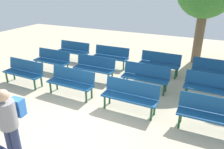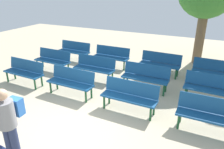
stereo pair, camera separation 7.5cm
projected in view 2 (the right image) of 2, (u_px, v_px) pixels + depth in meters
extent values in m
plane|color=#BCAD8E|center=(68.00, 130.00, 5.37)|extent=(24.00, 24.00, 0.00)
cube|color=navy|center=(23.00, 73.00, 7.72)|extent=(1.61, 0.49, 0.05)
cube|color=navy|center=(27.00, 65.00, 7.79)|extent=(1.60, 0.18, 0.40)
cylinder|color=#194C28|center=(7.00, 77.00, 7.97)|extent=(0.06, 0.06, 0.40)
cylinder|color=#194C28|center=(35.00, 84.00, 7.38)|extent=(0.06, 0.06, 0.40)
cylinder|color=#194C28|center=(15.00, 74.00, 8.23)|extent=(0.06, 0.06, 0.40)
cylinder|color=#194C28|center=(42.00, 81.00, 7.64)|extent=(0.06, 0.06, 0.40)
cube|color=navy|center=(70.00, 84.00, 6.90)|extent=(1.61, 0.48, 0.05)
cube|color=navy|center=(73.00, 74.00, 6.97)|extent=(1.60, 0.16, 0.40)
cylinder|color=#194C28|center=(51.00, 87.00, 7.15)|extent=(0.06, 0.06, 0.40)
cylinder|color=#194C28|center=(86.00, 97.00, 6.57)|extent=(0.06, 0.06, 0.40)
cylinder|color=#194C28|center=(57.00, 84.00, 7.42)|extent=(0.06, 0.06, 0.40)
cylinder|color=#194C28|center=(91.00, 92.00, 6.83)|extent=(0.06, 0.06, 0.40)
cube|color=navy|center=(129.00, 98.00, 6.01)|extent=(1.61, 0.47, 0.05)
cube|color=navy|center=(132.00, 88.00, 6.08)|extent=(1.60, 0.15, 0.40)
cylinder|color=#194C28|center=(104.00, 102.00, 6.26)|extent=(0.06, 0.06, 0.40)
cylinder|color=#194C28|center=(151.00, 114.00, 5.68)|extent=(0.06, 0.06, 0.40)
cylinder|color=#194C28|center=(109.00, 97.00, 6.52)|extent=(0.06, 0.06, 0.40)
cylinder|color=#194C28|center=(154.00, 108.00, 5.94)|extent=(0.06, 0.06, 0.40)
cube|color=navy|center=(211.00, 118.00, 5.12)|extent=(1.60, 0.44, 0.05)
cube|color=navy|center=(213.00, 105.00, 5.20)|extent=(1.60, 0.12, 0.40)
cylinder|color=#194C28|center=(178.00, 122.00, 5.36)|extent=(0.06, 0.06, 0.40)
cylinder|color=#194C28|center=(180.00, 115.00, 5.62)|extent=(0.06, 0.06, 0.40)
cube|color=navy|center=(52.00, 61.00, 8.93)|extent=(1.61, 0.48, 0.05)
cube|color=navy|center=(55.00, 54.00, 9.00)|extent=(1.60, 0.16, 0.40)
cylinder|color=#194C28|center=(37.00, 65.00, 9.18)|extent=(0.06, 0.06, 0.40)
cylinder|color=#194C28|center=(63.00, 70.00, 8.60)|extent=(0.06, 0.06, 0.40)
cylinder|color=#194C28|center=(43.00, 63.00, 9.44)|extent=(0.06, 0.06, 0.40)
cylinder|color=#194C28|center=(68.00, 68.00, 8.86)|extent=(0.06, 0.06, 0.40)
cube|color=navy|center=(94.00, 69.00, 8.10)|extent=(1.60, 0.45, 0.05)
cube|color=navy|center=(96.00, 61.00, 8.18)|extent=(1.60, 0.13, 0.40)
cylinder|color=#194C28|center=(76.00, 73.00, 8.34)|extent=(0.06, 0.06, 0.40)
cylinder|color=#194C28|center=(109.00, 79.00, 7.78)|extent=(0.06, 0.06, 0.40)
cylinder|color=#194C28|center=(81.00, 70.00, 8.61)|extent=(0.06, 0.06, 0.40)
cylinder|color=#194C28|center=(112.00, 76.00, 8.05)|extent=(0.06, 0.06, 0.40)
cube|color=navy|center=(145.00, 79.00, 7.27)|extent=(1.60, 0.45, 0.05)
cube|color=navy|center=(147.00, 70.00, 7.35)|extent=(1.60, 0.13, 0.40)
cylinder|color=#194C28|center=(124.00, 83.00, 7.51)|extent=(0.06, 0.06, 0.40)
cylinder|color=#194C28|center=(164.00, 90.00, 6.95)|extent=(0.06, 0.06, 0.40)
cylinder|color=#194C28|center=(127.00, 79.00, 7.77)|extent=(0.06, 0.06, 0.40)
cylinder|color=#194C28|center=(166.00, 87.00, 7.22)|extent=(0.06, 0.06, 0.40)
cube|color=navy|center=(211.00, 90.00, 6.46)|extent=(1.61, 0.48, 0.05)
cube|color=navy|center=(213.00, 80.00, 6.53)|extent=(1.60, 0.16, 0.40)
cylinder|color=#194C28|center=(185.00, 94.00, 6.71)|extent=(0.06, 0.06, 0.40)
cylinder|color=#194C28|center=(187.00, 90.00, 6.97)|extent=(0.06, 0.06, 0.40)
cube|color=navy|center=(74.00, 52.00, 10.19)|extent=(1.61, 0.48, 0.05)
cube|color=navy|center=(76.00, 46.00, 10.26)|extent=(1.60, 0.17, 0.40)
cylinder|color=#194C28|center=(60.00, 55.00, 10.45)|extent=(0.06, 0.06, 0.40)
cylinder|color=#194C28|center=(84.00, 59.00, 9.86)|extent=(0.06, 0.06, 0.40)
cylinder|color=#194C28|center=(64.00, 53.00, 10.71)|extent=(0.06, 0.06, 0.40)
cylinder|color=#194C28|center=(88.00, 57.00, 10.12)|extent=(0.06, 0.06, 0.40)
cube|color=navy|center=(111.00, 57.00, 9.38)|extent=(1.60, 0.45, 0.05)
cube|color=navy|center=(113.00, 51.00, 9.45)|extent=(1.60, 0.13, 0.40)
cylinder|color=#194C28|center=(95.00, 61.00, 9.61)|extent=(0.06, 0.06, 0.40)
cylinder|color=#194C28|center=(124.00, 66.00, 9.06)|extent=(0.06, 0.06, 0.40)
cylinder|color=#194C28|center=(99.00, 59.00, 9.88)|extent=(0.06, 0.06, 0.40)
cylinder|color=#194C28|center=(127.00, 64.00, 9.33)|extent=(0.06, 0.06, 0.40)
cube|color=navy|center=(160.00, 65.00, 8.53)|extent=(1.62, 0.50, 0.05)
cube|color=navy|center=(161.00, 57.00, 8.60)|extent=(1.60, 0.18, 0.40)
cylinder|color=#194C28|center=(141.00, 68.00, 8.79)|extent=(0.06, 0.06, 0.40)
cylinder|color=#194C28|center=(176.00, 75.00, 8.19)|extent=(0.06, 0.06, 0.40)
cylinder|color=#194C28|center=(144.00, 66.00, 9.05)|extent=(0.06, 0.06, 0.40)
cylinder|color=#194C28|center=(178.00, 72.00, 8.45)|extent=(0.06, 0.06, 0.40)
cube|color=navy|center=(215.00, 73.00, 7.70)|extent=(1.61, 0.50, 0.05)
cube|color=navy|center=(217.00, 65.00, 7.77)|extent=(1.60, 0.18, 0.40)
cylinder|color=#194C28|center=(193.00, 77.00, 7.96)|extent=(0.06, 0.06, 0.40)
cylinder|color=#194C28|center=(194.00, 74.00, 8.22)|extent=(0.06, 0.06, 0.40)
cylinder|color=brown|center=(200.00, 36.00, 9.62)|extent=(0.41, 0.41, 2.49)
cylinder|color=navy|center=(16.00, 145.00, 4.26)|extent=(0.16, 0.16, 0.85)
cylinder|color=navy|center=(9.00, 143.00, 4.32)|extent=(0.16, 0.16, 0.85)
cylinder|color=gray|center=(6.00, 114.00, 4.02)|extent=(0.36, 0.36, 0.55)
sphere|color=tan|center=(1.00, 95.00, 3.86)|extent=(0.22, 0.22, 0.22)
cube|color=blue|center=(16.00, 106.00, 4.23)|extent=(0.29, 0.20, 0.36)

